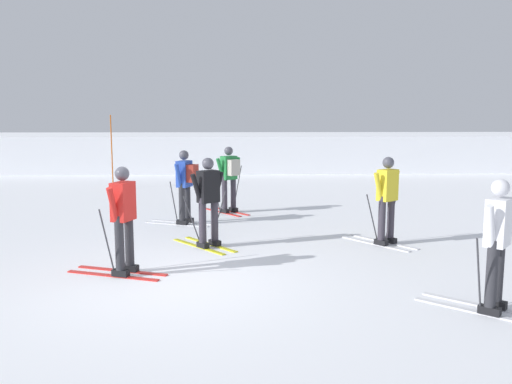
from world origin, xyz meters
TOP-DOWN VIEW (x-y plane):
  - ground_plane at (0.00, 0.00)m, footprint 120.00×120.00m
  - far_snow_ridge at (0.00, 18.21)m, footprint 80.00×6.65m
  - skier_white at (4.18, -1.34)m, footprint 1.45×1.34m
  - skier_yellow at (3.83, 2.26)m, footprint 1.27×1.49m
  - skier_green at (0.77, 5.81)m, footprint 1.27×1.49m
  - skier_black at (0.41, 2.18)m, footprint 1.30×1.48m
  - skier_blue at (-0.23, 4.40)m, footprint 1.62×0.96m
  - skier_red at (-0.82, 0.47)m, footprint 1.63×0.95m
  - trail_marker_pole at (-3.33, 10.70)m, footprint 0.04×0.04m

SIDE VIEW (x-z plane):
  - ground_plane at x=0.00m, z-range 0.00..0.00m
  - far_snow_ridge at x=0.00m, z-range 0.00..1.62m
  - skier_yellow at x=3.83m, z-range 0.06..1.77m
  - skier_black at x=0.41m, z-range 0.06..1.77m
  - skier_white at x=4.18m, z-range 0.06..1.77m
  - skier_red at x=-0.82m, z-range 0.06..1.77m
  - skier_blue at x=-0.23m, z-range 0.10..1.81m
  - skier_green at x=0.77m, z-range 0.10..1.81m
  - trail_marker_pole at x=-3.33m, z-range 0.00..2.53m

